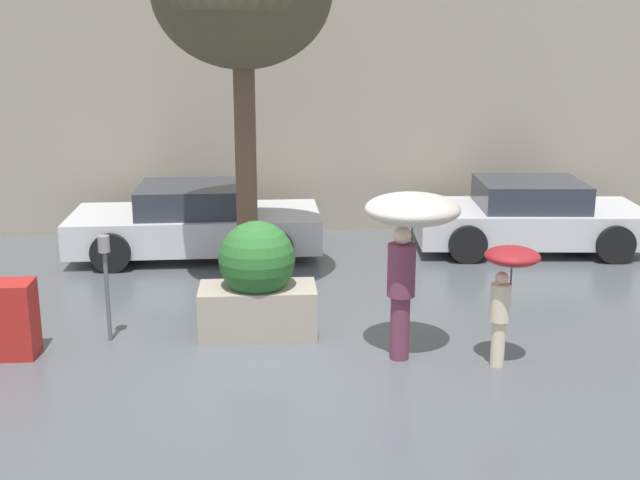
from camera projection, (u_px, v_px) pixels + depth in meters
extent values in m
plane|color=#51565B|center=(274.00, 366.00, 9.08)|extent=(40.00, 40.00, 0.00)
cube|color=#9E937F|center=(266.00, 70.00, 14.59)|extent=(18.00, 0.30, 6.00)
cube|color=#9E9384|center=(258.00, 311.00, 9.95)|extent=(1.44, 0.72, 0.63)
sphere|color=#286028|center=(257.00, 259.00, 9.78)|extent=(0.94, 0.94, 0.94)
cylinder|color=brown|center=(400.00, 327.00, 9.20)|extent=(0.22, 0.22, 0.76)
cylinder|color=brown|center=(401.00, 270.00, 9.03)|extent=(0.32, 0.32, 0.60)
sphere|color=beige|center=(402.00, 235.00, 8.93)|extent=(0.21, 0.21, 0.21)
cylinder|color=#4C4C51|center=(412.00, 238.00, 9.02)|extent=(0.02, 0.02, 0.66)
ellipsoid|color=beige|center=(413.00, 209.00, 8.94)|extent=(1.07, 1.07, 0.34)
cylinder|color=beige|center=(498.00, 343.00, 9.02)|extent=(0.16, 0.16, 0.54)
cylinder|color=beige|center=(500.00, 303.00, 8.90)|extent=(0.22, 0.22, 0.43)
sphere|color=beige|center=(502.00, 278.00, 8.83)|extent=(0.15, 0.15, 0.15)
cylinder|color=#4C4C51|center=(511.00, 279.00, 8.83)|extent=(0.02, 0.02, 0.52)
ellipsoid|color=maroon|center=(512.00, 256.00, 8.76)|extent=(0.61, 0.61, 0.19)
cube|color=silver|center=(196.00, 228.00, 13.52)|extent=(4.15, 1.88, 0.56)
cube|color=#2D333D|center=(195.00, 199.00, 13.39)|extent=(1.88, 1.58, 0.46)
cylinder|color=black|center=(111.00, 252.00, 12.56)|extent=(0.63, 0.23, 0.63)
cylinder|color=black|center=(128.00, 225.00, 14.33)|extent=(0.63, 0.23, 0.63)
cylinder|color=black|center=(274.00, 249.00, 12.77)|extent=(0.63, 0.23, 0.63)
cylinder|color=black|center=(271.00, 222.00, 14.54)|extent=(0.63, 0.23, 0.63)
cube|color=silver|center=(528.00, 223.00, 13.91)|extent=(4.01, 2.13, 0.56)
cube|color=#2D333D|center=(530.00, 194.00, 13.78)|extent=(1.86, 1.69, 0.46)
cylinder|color=black|center=(467.00, 244.00, 13.07)|extent=(0.65, 0.27, 0.63)
cylinder|color=black|center=(450.00, 218.00, 14.84)|extent=(0.65, 0.27, 0.63)
cylinder|color=black|center=(615.00, 244.00, 13.05)|extent=(0.65, 0.27, 0.63)
cylinder|color=black|center=(580.00, 219.00, 14.83)|extent=(0.65, 0.27, 0.63)
cylinder|color=brown|center=(246.00, 173.00, 11.16)|extent=(0.30, 0.30, 3.53)
cylinder|color=#595B60|center=(108.00, 297.00, 9.70)|extent=(0.05, 0.05, 1.12)
cylinder|color=gray|center=(104.00, 244.00, 9.53)|extent=(0.14, 0.14, 0.20)
cube|color=#B2231E|center=(13.00, 319.00, 9.26)|extent=(0.50, 0.44, 0.90)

